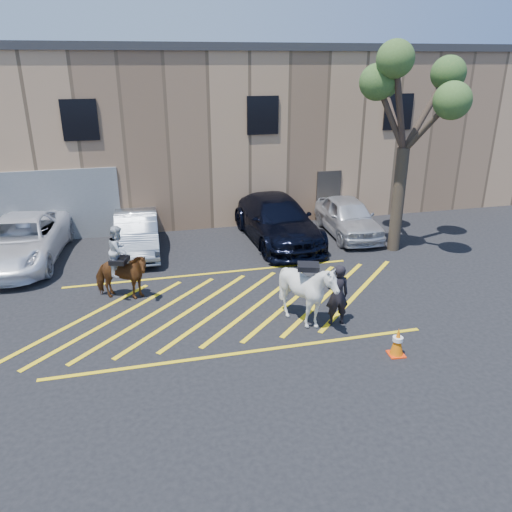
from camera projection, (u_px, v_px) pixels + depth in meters
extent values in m
plane|color=black|center=(223.00, 302.00, 14.73)|extent=(90.00, 90.00, 0.00)
imported|color=white|center=(21.00, 241.00, 17.43)|extent=(3.18, 5.91, 1.58)
imported|color=gray|center=(137.00, 233.00, 18.40)|extent=(1.65, 4.43, 1.45)
imported|color=black|center=(277.00, 220.00, 19.49)|extent=(2.66, 5.96, 1.70)
imported|color=silver|center=(348.00, 217.00, 20.22)|extent=(2.03, 4.51, 1.50)
imported|color=black|center=(337.00, 295.00, 13.25)|extent=(0.65, 0.45, 1.72)
cube|color=tan|center=(177.00, 130.00, 24.28)|extent=(32.00, 10.00, 7.00)
cube|color=#2D2D30|center=(172.00, 49.00, 22.94)|extent=(32.20, 10.20, 0.30)
cube|color=black|center=(80.00, 120.00, 18.43)|extent=(1.30, 0.08, 1.50)
cube|color=black|center=(263.00, 115.00, 19.99)|extent=(1.30, 0.08, 1.50)
cube|color=black|center=(398.00, 112.00, 21.33)|extent=(1.30, 0.08, 1.50)
cube|color=#38332D|center=(328.00, 196.00, 21.95)|extent=(1.10, 0.08, 2.20)
cube|color=yellow|center=(73.00, 324.00, 13.52)|extent=(4.20, 4.20, 0.01)
cube|color=yellow|center=(113.00, 319.00, 13.75)|extent=(4.20, 4.20, 0.01)
cube|color=yellow|center=(151.00, 315.00, 13.99)|extent=(4.20, 4.20, 0.01)
cube|color=yellow|center=(189.00, 311.00, 14.22)|extent=(4.20, 4.20, 0.01)
cube|color=yellow|center=(225.00, 307.00, 14.45)|extent=(4.20, 4.20, 0.01)
cube|color=yellow|center=(260.00, 303.00, 14.69)|extent=(4.20, 4.20, 0.01)
cube|color=yellow|center=(294.00, 299.00, 14.92)|extent=(4.20, 4.20, 0.01)
cube|color=yellow|center=(327.00, 295.00, 15.16)|extent=(4.20, 4.20, 0.01)
cube|color=yellow|center=(359.00, 292.00, 15.39)|extent=(4.20, 4.20, 0.01)
cube|color=yellow|center=(211.00, 273.00, 16.71)|extent=(9.50, 0.12, 0.01)
cube|color=yellow|center=(244.00, 353.00, 12.20)|extent=(9.50, 0.12, 0.01)
imported|color=brown|center=(121.00, 276.00, 14.70)|extent=(1.90, 1.33, 1.46)
imported|color=#AAAEB5|center=(118.00, 251.00, 14.41)|extent=(0.78, 0.87, 1.49)
cube|color=black|center=(119.00, 260.00, 14.52)|extent=(0.62, 0.68, 0.14)
imported|color=silver|center=(307.00, 293.00, 13.17)|extent=(1.99, 2.11, 1.90)
cube|color=black|center=(308.00, 267.00, 12.90)|extent=(0.67, 0.61, 0.14)
cube|color=#FF340A|center=(396.00, 354.00, 12.11)|extent=(0.41, 0.41, 0.03)
cone|color=orange|center=(398.00, 341.00, 11.98)|extent=(0.32, 0.32, 0.70)
cylinder|color=white|center=(398.00, 339.00, 11.96)|extent=(0.25, 0.25, 0.10)
cylinder|color=#473A2B|center=(398.00, 201.00, 18.16)|extent=(0.44, 0.44, 3.80)
cylinder|color=#443729|center=(426.00, 112.00, 17.33)|extent=(1.76, 0.51, 2.68)
cylinder|color=#48362B|center=(393.00, 116.00, 17.86)|extent=(0.33, 1.88, 2.34)
cylinder|color=#48392C|center=(391.00, 118.00, 16.94)|extent=(1.40, 0.20, 2.39)
cylinder|color=#433528|center=(427.00, 127.00, 16.59)|extent=(0.78, 1.62, 1.96)
cylinder|color=#4A372D|center=(400.00, 107.00, 16.60)|extent=(1.16, 0.77, 3.11)
sphere|color=#4A652B|center=(448.00, 73.00, 17.17)|extent=(1.20, 1.20, 1.20)
sphere|color=#4C6E2F|center=(382.00, 82.00, 18.21)|extent=(1.20, 1.20, 1.20)
sphere|color=#486B2E|center=(377.00, 82.00, 16.39)|extent=(1.20, 1.20, 1.20)
sphere|color=#446E2F|center=(452.00, 101.00, 15.68)|extent=(1.20, 1.20, 1.20)
sphere|color=#466F2F|center=(395.00, 59.00, 15.69)|extent=(1.20, 1.20, 1.20)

